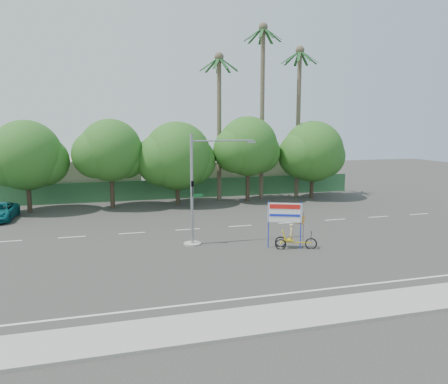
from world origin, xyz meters
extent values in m
plane|color=#33302D|center=(0.00, 0.00, 0.00)|extent=(120.00, 120.00, 0.00)
cube|color=gray|center=(0.00, -7.50, 0.06)|extent=(50.00, 2.40, 0.12)
cube|color=#336B3D|center=(0.00, 21.50, 1.00)|extent=(38.00, 0.08, 2.00)
cube|color=beige|center=(-10.00, 26.00, 2.00)|extent=(12.00, 8.00, 4.00)
cube|color=beige|center=(8.00, 26.00, 1.80)|extent=(14.00, 8.00, 3.60)
cylinder|color=#473828|center=(-14.00, 18.00, 1.76)|extent=(0.40, 0.40, 3.52)
sphere|color=#25591A|center=(-14.00, 18.00, 4.96)|extent=(6.00, 6.00, 6.00)
sphere|color=#25591A|center=(-12.65, 18.30, 4.40)|extent=(4.32, 4.32, 4.32)
sphere|color=#25591A|center=(-15.35, 17.75, 4.64)|extent=(4.56, 4.56, 4.56)
cylinder|color=#473828|center=(-7.00, 18.00, 1.87)|extent=(0.40, 0.40, 3.74)
sphere|color=#25591A|center=(-7.00, 18.00, 5.27)|extent=(5.60, 5.60, 5.60)
sphere|color=#25591A|center=(-5.74, 18.30, 4.68)|extent=(4.03, 4.03, 4.03)
sphere|color=#25591A|center=(-8.26, 17.75, 4.93)|extent=(4.26, 4.26, 4.26)
cylinder|color=#473828|center=(-1.00, 18.00, 1.65)|extent=(0.40, 0.40, 3.30)
sphere|color=#25591A|center=(-1.00, 18.00, 4.65)|extent=(6.40, 6.40, 6.40)
sphere|color=#25591A|center=(0.44, 18.30, 4.12)|extent=(4.61, 4.61, 4.61)
sphere|color=#25591A|center=(-2.44, 17.75, 4.35)|extent=(4.86, 4.86, 4.86)
cylinder|color=#473828|center=(6.00, 18.00, 1.94)|extent=(0.40, 0.40, 3.87)
sphere|color=#25591A|center=(6.00, 18.00, 5.46)|extent=(5.80, 5.80, 5.80)
sphere|color=#25591A|center=(7.30, 18.30, 4.84)|extent=(4.18, 4.18, 4.18)
sphere|color=#25591A|center=(4.70, 17.75, 5.10)|extent=(4.41, 4.41, 4.41)
cylinder|color=#473828|center=(13.00, 18.00, 1.72)|extent=(0.40, 0.40, 3.43)
sphere|color=#25591A|center=(13.00, 18.00, 4.84)|extent=(6.20, 6.20, 6.20)
sphere|color=#25591A|center=(14.39, 18.30, 4.29)|extent=(4.46, 4.46, 4.46)
sphere|color=#25591A|center=(11.61, 17.75, 4.52)|extent=(4.71, 4.71, 4.71)
cylinder|color=#70604C|center=(8.00, 19.50, 8.50)|extent=(0.44, 0.44, 17.00)
sphere|color=#70604C|center=(8.00, 19.50, 17.00)|extent=(0.90, 0.90, 0.90)
cube|color=#1C4C21|center=(8.94, 19.50, 16.34)|extent=(1.91, 0.28, 1.36)
cube|color=#1C4C21|center=(8.72, 20.11, 16.34)|extent=(1.65, 1.44, 1.36)
cube|color=#1C4C21|center=(8.16, 20.43, 16.34)|extent=(0.61, 1.93, 1.36)
cube|color=#1C4C21|center=(7.53, 20.32, 16.34)|extent=(1.20, 1.80, 1.36)
cube|color=#1C4C21|center=(7.11, 19.82, 16.34)|extent=(1.89, 0.92, 1.36)
cube|color=#1C4C21|center=(7.11, 19.18, 16.34)|extent=(1.89, 0.92, 1.36)
cube|color=#1C4C21|center=(7.53, 18.68, 16.34)|extent=(1.20, 1.80, 1.36)
cube|color=#1C4C21|center=(8.16, 18.57, 16.34)|extent=(0.61, 1.93, 1.36)
cube|color=#1C4C21|center=(8.72, 18.89, 16.34)|extent=(1.65, 1.44, 1.36)
cylinder|color=#70604C|center=(12.00, 19.50, 7.50)|extent=(0.44, 0.44, 15.00)
sphere|color=#70604C|center=(12.00, 19.50, 15.00)|extent=(0.90, 0.90, 0.90)
cube|color=#1C4C21|center=(12.94, 19.50, 14.34)|extent=(1.91, 0.28, 1.36)
cube|color=#1C4C21|center=(12.72, 20.11, 14.34)|extent=(1.65, 1.44, 1.36)
cube|color=#1C4C21|center=(12.16, 20.43, 14.34)|extent=(0.61, 1.93, 1.36)
cube|color=#1C4C21|center=(11.53, 20.32, 14.34)|extent=(1.20, 1.80, 1.36)
cube|color=#1C4C21|center=(11.11, 19.82, 14.34)|extent=(1.89, 0.92, 1.36)
cube|color=#1C4C21|center=(11.11, 19.18, 14.34)|extent=(1.89, 0.92, 1.36)
cube|color=#1C4C21|center=(11.53, 18.68, 14.34)|extent=(1.20, 1.80, 1.36)
cube|color=#1C4C21|center=(12.16, 18.57, 14.34)|extent=(0.61, 1.93, 1.36)
cube|color=#1C4C21|center=(12.72, 18.89, 14.34)|extent=(1.65, 1.44, 1.36)
cylinder|color=#70604C|center=(3.50, 19.50, 7.00)|extent=(0.44, 0.44, 14.00)
sphere|color=#70604C|center=(3.50, 19.50, 14.00)|extent=(0.90, 0.90, 0.90)
cube|color=#1C4C21|center=(4.44, 19.50, 13.34)|extent=(1.91, 0.28, 1.36)
cube|color=#1C4C21|center=(4.22, 20.11, 13.34)|extent=(1.65, 1.44, 1.36)
cube|color=#1C4C21|center=(3.66, 20.43, 13.34)|extent=(0.61, 1.93, 1.36)
cube|color=#1C4C21|center=(3.03, 20.32, 13.34)|extent=(1.20, 1.80, 1.36)
cube|color=#1C4C21|center=(2.61, 19.82, 13.34)|extent=(1.89, 0.92, 1.36)
cube|color=#1C4C21|center=(2.61, 19.18, 13.34)|extent=(1.89, 0.92, 1.36)
cube|color=#1C4C21|center=(3.03, 18.68, 13.34)|extent=(1.20, 1.80, 1.36)
cube|color=#1C4C21|center=(3.66, 18.57, 13.34)|extent=(0.61, 1.93, 1.36)
cube|color=#1C4C21|center=(4.22, 18.89, 13.34)|extent=(1.65, 1.44, 1.36)
cylinder|color=gray|center=(-2.50, 4.00, 0.05)|extent=(1.10, 1.10, 0.10)
cylinder|color=gray|center=(-2.50, 4.00, 3.50)|extent=(0.18, 0.18, 7.00)
cylinder|color=gray|center=(-0.50, 4.00, 6.55)|extent=(4.00, 0.10, 0.10)
cube|color=gray|center=(1.40, 4.00, 6.45)|extent=(0.55, 0.20, 0.12)
imported|color=black|center=(-2.50, 3.78, 3.60)|extent=(0.16, 0.20, 1.00)
cube|color=#14662D|center=(-2.15, 4.00, 3.15)|extent=(0.70, 0.04, 0.18)
torus|color=black|center=(4.29, 1.01, 0.33)|extent=(0.71, 0.36, 0.74)
torus|color=black|center=(2.69, 2.00, 0.30)|extent=(0.67, 0.34, 0.69)
torus|color=black|center=(2.46, 1.43, 0.30)|extent=(0.67, 0.34, 0.69)
cube|color=gold|center=(3.43, 1.36, 0.39)|extent=(1.73, 0.77, 0.07)
cube|color=gold|center=(2.58, 1.72, 0.33)|extent=(0.31, 0.63, 0.05)
cube|color=gold|center=(3.03, 1.53, 0.54)|extent=(0.68, 0.63, 0.07)
cube|color=gold|center=(2.76, 1.64, 0.85)|extent=(0.40, 0.52, 0.59)
cylinder|color=black|center=(4.29, 1.01, 0.76)|extent=(0.04, 0.04, 0.60)
cube|color=black|center=(4.29, 1.01, 1.06)|extent=(0.23, 0.47, 0.04)
imported|color=#CCB284|center=(3.18, 1.47, 0.96)|extent=(0.42, 0.50, 1.18)
cylinder|color=#1C2ED2|center=(1.87, 2.01, 1.47)|extent=(0.08, 0.08, 2.94)
cylinder|color=#1C2ED2|center=(3.68, 1.26, 1.47)|extent=(0.08, 0.08, 2.94)
cube|color=white|center=(2.78, 1.63, 2.23)|extent=(1.93, 0.84, 1.20)
cube|color=red|center=(2.76, 1.60, 2.61)|extent=(1.72, 0.72, 0.28)
cube|color=#1C2ED2|center=(2.76, 1.60, 2.07)|extent=(1.72, 0.72, 0.15)
cylinder|color=black|center=(3.83, 1.19, 1.14)|extent=(0.03, 0.03, 2.28)
cube|color=red|center=(3.48, 1.34, 1.85)|extent=(0.90, 0.39, 0.71)
camera|label=1|loc=(-7.93, -22.46, 7.55)|focal=35.00mm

